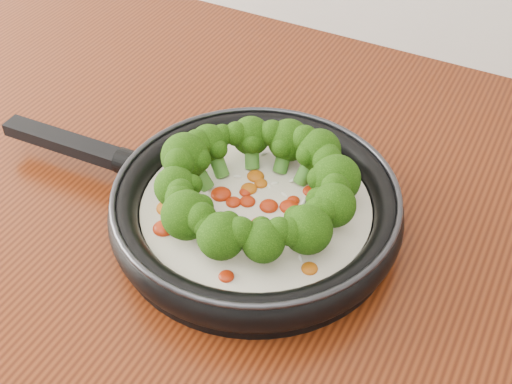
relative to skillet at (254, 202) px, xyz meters
The scene contains 1 object.
skillet is the anchor object (origin of this frame).
Camera 1 is at (0.12, 0.62, 1.41)m, focal length 46.35 mm.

